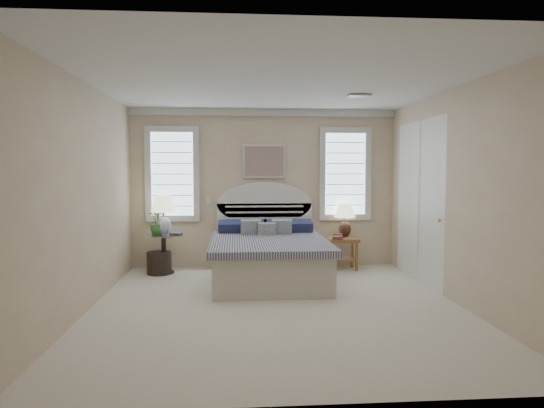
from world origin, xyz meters
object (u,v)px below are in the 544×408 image
Objects in this scene: floor_pot at (159,263)px; lamp_right at (345,216)px; lamp_left at (163,211)px; nightstand_right at (343,246)px; bed at (268,255)px; side_table_left at (164,250)px.

lamp_right is at bearing 5.37° from floor_pot.
lamp_left is 1.11× the size of lamp_right.
lamp_left is (0.08, 0.01, 0.84)m from floor_pot.
lamp_left is at bearing -177.35° from nightstand_right.
nightstand_right is at bearing -114.29° from lamp_right.
nightstand_right reaches higher than floor_pot.
bed is at bearing -151.97° from nightstand_right.
nightstand_right is 1.35× the size of floor_pot.
nightstand_right is at bearing 2.79° from floor_pot.
bed is 1.67m from lamp_right.
side_table_left is 2.95m from nightstand_right.
nightstand_right is at bearing 2.65° from lamp_left.
bed is at bearing -18.70° from lamp_left.
nightstand_right is 0.52m from lamp_right.
lamp_left reaches higher than side_table_left.
bed is 1.47m from nightstand_right.
floor_pot is 0.85m from lamp_left.
side_table_left is at bearing -175.40° from lamp_right.
nightstand_right is at bearing 1.94° from side_table_left.
lamp_right is at bearing 5.30° from lamp_left.
lamp_left reaches higher than floor_pot.
floor_pot is at bearing -172.04° from lamp_left.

